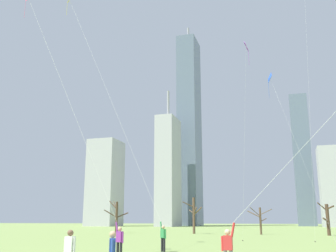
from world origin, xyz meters
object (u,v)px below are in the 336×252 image
at_px(kite_flyer_foreground_left_yellow, 147,196).
at_px(bare_tree_left_of_center, 116,216).
at_px(kite_flyer_foreground_right_white, 306,159).
at_px(bare_tree_leftmost, 328,218).
at_px(bare_tree_center, 260,219).
at_px(kite_flyer_midfield_center_pink, 105,202).
at_px(bystander_strolling_midfield, 69,250).
at_px(bare_tree_right_of_center, 194,214).
at_px(distant_kite_drifting_left_blue, 273,87).
at_px(distant_kite_low_near_trees_purple, 246,62).

distance_m(kite_flyer_foreground_left_yellow, bare_tree_left_of_center, 35.13).
distance_m(kite_flyer_foreground_right_white, bare_tree_leftmost, 41.05).
height_order(kite_flyer_foreground_right_white, bare_tree_center, kite_flyer_foreground_right_white).
xyz_separation_m(kite_flyer_foreground_left_yellow, bare_tree_left_of_center, (-16.25, 31.13, -0.94)).
xyz_separation_m(kite_flyer_midfield_center_pink, bare_tree_center, (5.46, 37.74, -0.88)).
relative_size(kite_flyer_foreground_left_yellow, bare_tree_left_of_center, 4.44).
xyz_separation_m(bare_tree_center, bare_tree_leftmost, (8.71, -1.05, 0.14)).
height_order(kite_flyer_foreground_left_yellow, bystander_strolling_midfield, kite_flyer_foreground_left_yellow).
bearing_deg(bare_tree_right_of_center, bare_tree_leftmost, -4.93).
relative_size(kite_flyer_foreground_left_yellow, kite_flyer_foreground_right_white, 1.46).
bearing_deg(kite_flyer_midfield_center_pink, bare_tree_leftmost, 68.87).
bearing_deg(kite_flyer_midfield_center_pink, bare_tree_left_of_center, 113.36).
xyz_separation_m(kite_flyer_foreground_right_white, bare_tree_center, (-4.70, 41.85, -2.13)).
height_order(kite_flyer_midfield_center_pink, bystander_strolling_midfield, kite_flyer_midfield_center_pink).
distance_m(bare_tree_center, bare_tree_leftmost, 8.78).
relative_size(distant_kite_drifting_left_blue, distant_kite_low_near_trees_purple, 0.83).
height_order(kite_flyer_foreground_left_yellow, distant_kite_low_near_trees_purple, kite_flyer_foreground_left_yellow).
height_order(kite_flyer_midfield_center_pink, bare_tree_leftmost, kite_flyer_midfield_center_pink).
distance_m(kite_flyer_midfield_center_pink, bare_tree_center, 38.14).
relative_size(distant_kite_low_near_trees_purple, bare_tree_right_of_center, 3.59).
distance_m(kite_flyer_foreground_right_white, bare_tree_right_of_center, 44.73).
bearing_deg(bystander_strolling_midfield, bare_tree_left_of_center, 112.27).
height_order(distant_kite_drifting_left_blue, bare_tree_right_of_center, distant_kite_drifting_left_blue).
xyz_separation_m(kite_flyer_foreground_right_white, distant_kite_drifting_left_blue, (-1.34, 20.38, 9.83)).
relative_size(kite_flyer_foreground_left_yellow, bare_tree_leftmost, 5.13).
bearing_deg(distant_kite_low_near_trees_purple, kite_flyer_foreground_left_yellow, -119.62).
bearing_deg(bare_tree_left_of_center, kite_flyer_foreground_left_yellow, -62.44).
relative_size(kite_flyer_foreground_left_yellow, distant_kite_drifting_left_blue, 1.39).
xyz_separation_m(kite_flyer_foreground_left_yellow, kite_flyer_foreground_right_white, (9.78, -9.73, 0.66)).
bearing_deg(bare_tree_center, distant_kite_low_near_trees_purple, -87.43).
xyz_separation_m(bare_tree_leftmost, bare_tree_left_of_center, (-30.05, 0.06, 0.39)).
bearing_deg(kite_flyer_foreground_left_yellow, bystander_strolling_midfield, -83.23).
relative_size(kite_flyer_foreground_left_yellow, bare_tree_right_of_center, 4.16).
xyz_separation_m(distant_kite_low_near_trees_purple, bare_tree_center, (-0.96, 21.48, -14.70)).
distance_m(kite_flyer_midfield_center_pink, bare_tree_leftmost, 39.33).
relative_size(distant_kite_drifting_left_blue, bare_tree_leftmost, 3.69).
height_order(kite_flyer_foreground_right_white, distant_kite_low_near_trees_purple, distant_kite_low_near_trees_purple).
xyz_separation_m(kite_flyer_foreground_left_yellow, bare_tree_right_of_center, (-4.47, 32.65, -0.70)).
distance_m(kite_flyer_midfield_center_pink, distant_kite_low_near_trees_purple, 22.28).
xyz_separation_m(kite_flyer_midfield_center_pink, bare_tree_right_of_center, (-4.09, 38.26, -0.10)).
height_order(kite_flyer_foreground_right_white, bare_tree_right_of_center, kite_flyer_foreground_right_white).
distance_m(distant_kite_drifting_left_blue, bare_tree_left_of_center, 34.05).
bearing_deg(bare_tree_left_of_center, bare_tree_center, 2.67).
bearing_deg(bystander_strolling_midfield, distant_kite_drifting_left_blue, 72.83).
height_order(kite_flyer_midfield_center_pink, kite_flyer_foreground_left_yellow, kite_flyer_foreground_left_yellow).
bearing_deg(bare_tree_left_of_center, bare_tree_right_of_center, 7.33).
xyz_separation_m(kite_flyer_foreground_right_white, distant_kite_low_near_trees_purple, (-3.73, 20.37, 12.57)).
relative_size(bystander_strolling_midfield, bare_tree_center, 0.44).
bearing_deg(kite_flyer_foreground_left_yellow, bare_tree_left_of_center, 117.56).
relative_size(kite_flyer_foreground_right_white, bare_tree_leftmost, 3.52).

